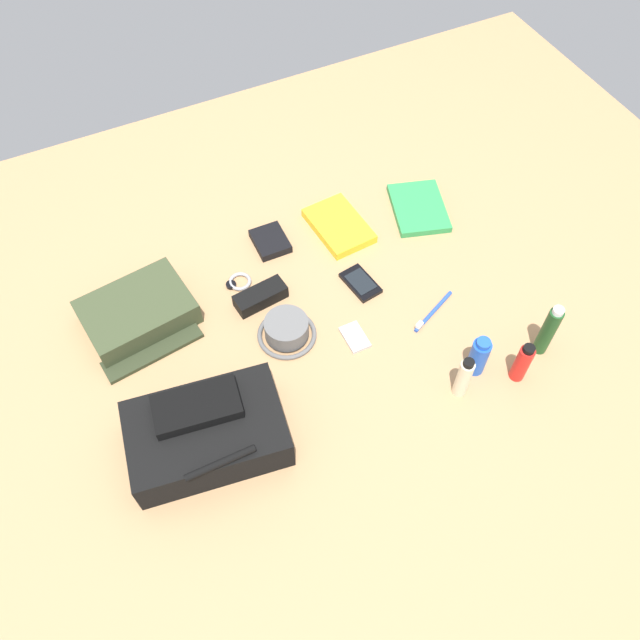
{
  "coord_description": "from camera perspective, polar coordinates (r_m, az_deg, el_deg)",
  "views": [
    {
      "loc": [
        0.41,
        0.84,
        1.4
      ],
      "look_at": [
        0.0,
        0.0,
        0.04
      ],
      "focal_mm": 36.46,
      "sensor_mm": 36.0,
      "label": 1
    }
  ],
  "objects": [
    {
      "name": "cell_phone",
      "position": [
        1.76,
        3.58,
        3.27
      ],
      "size": [
        0.08,
        0.12,
        0.01
      ],
      "color": "black",
      "rests_on": "ground_plane"
    },
    {
      "name": "sunglasses_case",
      "position": [
        1.72,
        -5.24,
        2.07
      ],
      "size": [
        0.15,
        0.07,
        0.04
      ],
      "primitive_type": "cube",
      "rotation": [
        0.0,
        0.0,
        0.12
      ],
      "color": "black",
      "rests_on": "ground_plane"
    },
    {
      "name": "travel_guidebook",
      "position": [
        1.89,
        1.66,
        8.25
      ],
      "size": [
        0.15,
        0.21,
        0.03
      ],
      "color": "yellow",
      "rests_on": "ground_plane"
    },
    {
      "name": "toiletry_pouch",
      "position": [
        1.73,
        -15.65,
        0.51
      ],
      "size": [
        0.29,
        0.27,
        0.07
      ],
      "color": "#384228",
      "rests_on": "ground_plane"
    },
    {
      "name": "backpack",
      "position": [
        1.5,
        -9.93,
        -9.68
      ],
      "size": [
        0.38,
        0.27,
        0.13
      ],
      "color": "black",
      "rests_on": "ground_plane"
    },
    {
      "name": "paperback_novel",
      "position": [
        1.96,
        8.65,
        9.68
      ],
      "size": [
        0.2,
        0.24,
        0.02
      ],
      "color": "#2D934C",
      "rests_on": "ground_plane"
    },
    {
      "name": "ground_plane",
      "position": [
        1.69,
        0.0,
        -1.0
      ],
      "size": [
        2.64,
        2.02,
        0.02
      ],
      "primitive_type": "cube",
      "color": "#AD8156",
      "rests_on": "ground"
    },
    {
      "name": "wristwatch",
      "position": [
        1.77,
        -7.14,
        3.33
      ],
      "size": [
        0.07,
        0.06,
        0.01
      ],
      "color": "#99999E",
      "rests_on": "ground_plane"
    },
    {
      "name": "toothbrush",
      "position": [
        1.72,
        9.75,
        0.58
      ],
      "size": [
        0.15,
        0.08,
        0.02
      ],
      "color": "blue",
      "rests_on": "ground_plane"
    },
    {
      "name": "shampoo_bottle",
      "position": [
        1.67,
        19.39,
        -0.88
      ],
      "size": [
        0.04,
        0.04,
        0.17
      ],
      "color": "#19471E",
      "rests_on": "ground_plane"
    },
    {
      "name": "media_player",
      "position": [
        1.66,
        3.07,
        -1.51
      ],
      "size": [
        0.05,
        0.08,
        0.01
      ],
      "color": "#B7B7BC",
      "rests_on": "ground_plane"
    },
    {
      "name": "sunscreen_spray",
      "position": [
        1.63,
        17.33,
        -3.6
      ],
      "size": [
        0.04,
        0.04,
        0.13
      ],
      "color": "red",
      "rests_on": "ground_plane"
    },
    {
      "name": "deodorant_spray",
      "position": [
        1.61,
        13.75,
        -3.09
      ],
      "size": [
        0.05,
        0.05,
        0.12
      ],
      "color": "blue",
      "rests_on": "ground_plane"
    },
    {
      "name": "lotion_bottle",
      "position": [
        1.56,
        12.49,
        -4.95
      ],
      "size": [
        0.03,
        0.03,
        0.14
      ],
      "color": "beige",
      "rests_on": "ground_plane"
    },
    {
      "name": "bucket_hat",
      "position": [
        1.65,
        -2.95,
        -0.89
      ],
      "size": [
        0.15,
        0.15,
        0.06
      ],
      "color": "#5E5E5E",
      "rests_on": "ground_plane"
    },
    {
      "name": "wallet",
      "position": [
        1.85,
        -4.46,
        6.88
      ],
      "size": [
        0.09,
        0.11,
        0.02
      ],
      "primitive_type": "cube",
      "rotation": [
        0.0,
        0.0,
        -0.02
      ],
      "color": "black",
      "rests_on": "ground_plane"
    }
  ]
}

